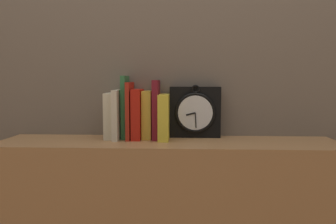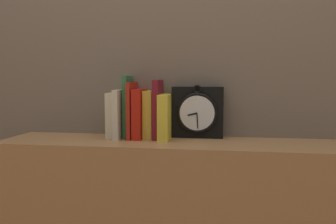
{
  "view_description": "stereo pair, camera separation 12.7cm",
  "coord_description": "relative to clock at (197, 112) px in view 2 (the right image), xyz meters",
  "views": [
    {
      "loc": [
        0.06,
        -1.27,
        1.12
      ],
      "look_at": [
        0.0,
        0.0,
        1.0
      ],
      "focal_mm": 35.0,
      "sensor_mm": 36.0,
      "label": 1
    },
    {
      "loc": [
        0.19,
        -1.25,
        1.12
      ],
      "look_at": [
        0.0,
        0.0,
        1.0
      ],
      "focal_mm": 35.0,
      "sensor_mm": 36.0,
      "label": 2
    }
  ],
  "objects": [
    {
      "name": "book_slot2_green",
      "position": [
        -0.29,
        -0.03,
        0.02
      ],
      "size": [
        0.02,
        0.11,
        0.26
      ],
      "color": "#317440",
      "rests_on": "bookshelf"
    },
    {
      "name": "wall_back",
      "position": [
        -0.11,
        0.07,
        0.31
      ],
      "size": [
        6.0,
        0.05,
        2.6
      ],
      "color": "#756656",
      "rests_on": "ground_plane"
    },
    {
      "name": "book_slot7_yellow",
      "position": [
        -0.13,
        -0.05,
        -0.02
      ],
      "size": [
        0.04,
        0.16,
        0.18
      ],
      "color": "yellow",
      "rests_on": "bookshelf"
    },
    {
      "name": "book_slot3_red",
      "position": [
        -0.27,
        -0.04,
        0.01
      ],
      "size": [
        0.02,
        0.14,
        0.23
      ],
      "color": "#B22718",
      "rests_on": "bookshelf"
    },
    {
      "name": "clock",
      "position": [
        0.0,
        0.0,
        0.0
      ],
      "size": [
        0.21,
        0.06,
        0.22
      ],
      "color": "black",
      "rests_on": "bookshelf"
    },
    {
      "name": "book_slot4_red",
      "position": [
        -0.24,
        -0.04,
        -0.01
      ],
      "size": [
        0.04,
        0.14,
        0.2
      ],
      "color": "red",
      "rests_on": "bookshelf"
    },
    {
      "name": "book_slot6_maroon",
      "position": [
        -0.16,
        -0.04,
        0.01
      ],
      "size": [
        0.02,
        0.13,
        0.24
      ],
      "color": "maroon",
      "rests_on": "bookshelf"
    },
    {
      "name": "book_slot0_cream",
      "position": [
        -0.35,
        -0.03,
        -0.01
      ],
      "size": [
        0.04,
        0.13,
        0.19
      ],
      "color": "beige",
      "rests_on": "bookshelf"
    },
    {
      "name": "book_slot5_yellow",
      "position": [
        -0.2,
        -0.03,
        -0.01
      ],
      "size": [
        0.04,
        0.12,
        0.2
      ],
      "color": "yellow",
      "rests_on": "bookshelf"
    },
    {
      "name": "book_slot1_cream",
      "position": [
        -0.32,
        -0.05,
        -0.01
      ],
      "size": [
        0.02,
        0.16,
        0.2
      ],
      "color": "beige",
      "rests_on": "bookshelf"
    }
  ]
}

